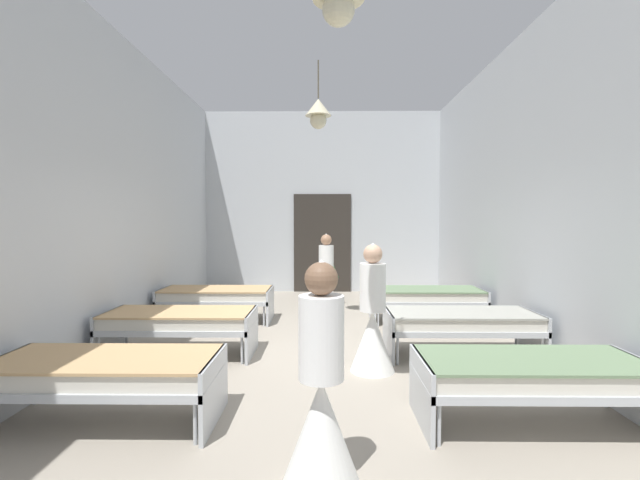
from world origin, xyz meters
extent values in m
cube|color=#9E9384|center=(0.00, 0.00, -0.05)|extent=(6.33, 10.86, 0.10)
cube|color=silver|center=(0.00, 5.23, 2.21)|extent=(6.13, 0.20, 4.42)
cube|color=silver|center=(-2.96, 0.00, 2.21)|extent=(0.20, 10.26, 4.42)
cube|color=silver|center=(2.96, 0.00, 2.21)|extent=(0.20, 10.26, 4.42)
cube|color=#2D2823|center=(0.00, 5.11, 1.20)|extent=(1.40, 0.06, 2.40)
sphere|color=beige|center=(0.18, -1.79, 3.52)|extent=(0.28, 0.28, 0.28)
cylinder|color=brown|center=(-0.05, 1.79, 4.10)|extent=(0.02, 0.02, 0.63)
cone|color=beige|center=(-0.05, 1.79, 3.64)|extent=(0.44, 0.44, 0.28)
sphere|color=beige|center=(-0.05, 1.79, 3.42)|extent=(0.28, 0.28, 0.28)
cylinder|color=#B7BCC1|center=(-2.68, -1.54, 0.17)|extent=(0.03, 0.03, 0.34)
cylinder|color=#B7BCC1|center=(-0.94, -2.26, 0.17)|extent=(0.03, 0.03, 0.34)
cylinder|color=#B7BCC1|center=(-0.94, -1.54, 0.17)|extent=(0.03, 0.03, 0.34)
cube|color=#B7BCC1|center=(-1.81, -1.90, 0.38)|extent=(1.90, 0.84, 0.07)
cube|color=#B7BCC1|center=(-0.88, -1.90, 0.29)|extent=(0.04, 0.84, 0.57)
cube|color=silver|center=(-1.81, -1.90, 0.48)|extent=(1.82, 0.78, 0.14)
cube|color=tan|center=(-1.81, -1.90, 0.56)|extent=(1.86, 0.82, 0.02)
cylinder|color=#B7BCC1|center=(0.94, -2.26, 0.17)|extent=(0.03, 0.03, 0.34)
cylinder|color=#B7BCC1|center=(0.94, -1.54, 0.17)|extent=(0.03, 0.03, 0.34)
cylinder|color=#B7BCC1|center=(2.68, -1.54, 0.17)|extent=(0.03, 0.03, 0.34)
cube|color=#B7BCC1|center=(1.81, -1.90, 0.38)|extent=(1.90, 0.84, 0.07)
cube|color=#B7BCC1|center=(0.88, -1.90, 0.29)|extent=(0.04, 0.84, 0.57)
cube|color=silver|center=(1.81, -1.90, 0.48)|extent=(1.82, 0.78, 0.14)
cube|color=slate|center=(1.81, -1.90, 0.56)|extent=(1.86, 0.82, 0.02)
cylinder|color=#B7BCC1|center=(-2.68, -0.36, 0.17)|extent=(0.03, 0.03, 0.34)
cylinder|color=#B7BCC1|center=(-2.68, 0.36, 0.17)|extent=(0.03, 0.03, 0.34)
cylinder|color=#B7BCC1|center=(-0.94, -0.36, 0.17)|extent=(0.03, 0.03, 0.34)
cylinder|color=#B7BCC1|center=(-0.94, 0.36, 0.17)|extent=(0.03, 0.03, 0.34)
cube|color=#B7BCC1|center=(-1.81, 0.00, 0.38)|extent=(1.90, 0.84, 0.07)
cube|color=#B7BCC1|center=(-2.74, 0.00, 0.29)|extent=(0.04, 0.84, 0.57)
cube|color=#B7BCC1|center=(-0.88, 0.00, 0.29)|extent=(0.04, 0.84, 0.57)
cube|color=silver|center=(-1.81, 0.00, 0.48)|extent=(1.82, 0.78, 0.14)
cube|color=tan|center=(-1.81, 0.00, 0.56)|extent=(1.86, 0.82, 0.02)
cylinder|color=#B7BCC1|center=(0.94, -0.36, 0.17)|extent=(0.03, 0.03, 0.34)
cylinder|color=#B7BCC1|center=(0.94, 0.36, 0.17)|extent=(0.03, 0.03, 0.34)
cylinder|color=#B7BCC1|center=(2.68, -0.36, 0.17)|extent=(0.03, 0.03, 0.34)
cylinder|color=#B7BCC1|center=(2.68, 0.36, 0.17)|extent=(0.03, 0.03, 0.34)
cube|color=#B7BCC1|center=(1.81, 0.00, 0.38)|extent=(1.90, 0.84, 0.07)
cube|color=#B7BCC1|center=(0.88, 0.00, 0.29)|extent=(0.04, 0.84, 0.57)
cube|color=#B7BCC1|center=(2.74, 0.00, 0.29)|extent=(0.04, 0.84, 0.57)
cube|color=silver|center=(1.81, 0.00, 0.48)|extent=(1.82, 0.78, 0.14)
cube|color=#9E9E93|center=(1.81, 0.00, 0.56)|extent=(1.86, 0.82, 0.02)
cylinder|color=#B7BCC1|center=(-2.68, 1.54, 0.17)|extent=(0.03, 0.03, 0.34)
cylinder|color=#B7BCC1|center=(-2.68, 2.26, 0.17)|extent=(0.03, 0.03, 0.34)
cylinder|color=#B7BCC1|center=(-0.94, 1.54, 0.17)|extent=(0.03, 0.03, 0.34)
cylinder|color=#B7BCC1|center=(-0.94, 2.26, 0.17)|extent=(0.03, 0.03, 0.34)
cube|color=#B7BCC1|center=(-1.81, 1.90, 0.38)|extent=(1.90, 0.84, 0.07)
cube|color=#B7BCC1|center=(-2.74, 1.90, 0.29)|extent=(0.04, 0.84, 0.57)
cube|color=#B7BCC1|center=(-0.88, 1.90, 0.29)|extent=(0.04, 0.84, 0.57)
cube|color=silver|center=(-1.81, 1.90, 0.48)|extent=(1.82, 0.78, 0.14)
cube|color=tan|center=(-1.81, 1.90, 0.56)|extent=(1.86, 0.82, 0.02)
cylinder|color=#B7BCC1|center=(0.94, 1.54, 0.17)|extent=(0.03, 0.03, 0.34)
cylinder|color=#B7BCC1|center=(0.94, 2.26, 0.17)|extent=(0.03, 0.03, 0.34)
cylinder|color=#B7BCC1|center=(2.68, 1.54, 0.17)|extent=(0.03, 0.03, 0.34)
cylinder|color=#B7BCC1|center=(2.68, 2.26, 0.17)|extent=(0.03, 0.03, 0.34)
cube|color=#B7BCC1|center=(1.81, 1.90, 0.38)|extent=(1.90, 0.84, 0.07)
cube|color=#B7BCC1|center=(0.88, 1.90, 0.29)|extent=(0.04, 0.84, 0.57)
cube|color=#B7BCC1|center=(2.74, 1.90, 0.29)|extent=(0.04, 0.84, 0.57)
cube|color=silver|center=(1.81, 1.90, 0.48)|extent=(1.82, 0.78, 0.14)
cube|color=slate|center=(1.81, 1.90, 0.56)|extent=(1.86, 0.82, 0.02)
cone|color=white|center=(0.61, -0.58, 0.35)|extent=(0.52, 0.52, 0.70)
cylinder|color=white|center=(0.61, -0.58, 0.97)|extent=(0.30, 0.30, 0.55)
sphere|color=tan|center=(0.61, -0.58, 1.36)|extent=(0.22, 0.22, 0.22)
cone|color=white|center=(0.61, -0.58, 1.44)|extent=(0.18, 0.18, 0.10)
cone|color=white|center=(0.04, -2.74, 0.35)|extent=(0.52, 0.52, 0.70)
cylinder|color=white|center=(0.04, -2.74, 0.97)|extent=(0.30, 0.30, 0.55)
sphere|color=#846047|center=(0.04, -2.74, 1.36)|extent=(0.22, 0.22, 0.22)
cone|color=white|center=(0.04, -2.74, 1.44)|extent=(0.18, 0.18, 0.10)
cone|color=white|center=(0.09, 3.20, 0.35)|extent=(0.52, 0.52, 0.70)
cylinder|color=white|center=(0.09, 3.20, 0.97)|extent=(0.30, 0.30, 0.55)
sphere|color=#A87A5B|center=(0.09, 3.20, 1.36)|extent=(0.22, 0.22, 0.22)
cone|color=white|center=(0.09, 3.20, 1.44)|extent=(0.18, 0.18, 0.10)
cylinder|color=brown|center=(0.08, 3.58, 0.17)|extent=(0.32, 0.32, 0.35)
cylinder|color=brown|center=(0.08, 3.58, 0.45)|extent=(0.06, 0.06, 0.20)
cone|color=#2D6633|center=(0.08, 3.58, 0.88)|extent=(0.56, 0.56, 0.66)
camera|label=1|loc=(0.06, -5.54, 1.73)|focal=24.36mm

